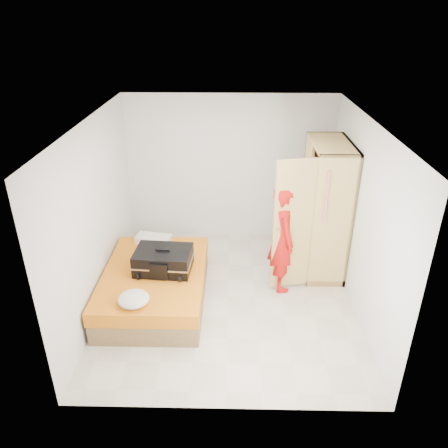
{
  "coord_description": "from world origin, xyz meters",
  "views": [
    {
      "loc": [
        0.06,
        -5.29,
        3.87
      ],
      "look_at": [
        -0.06,
        0.43,
        1.0
      ],
      "focal_mm": 35.0,
      "sensor_mm": 36.0,
      "label": 1
    }
  ],
  "objects_px": {
    "bed": "(155,285)",
    "person": "(283,238)",
    "round_cushion": "(134,299)",
    "suitcase": "(163,260)",
    "wardrobe": "(322,213)"
  },
  "relations": [
    {
      "from": "wardrobe",
      "to": "suitcase",
      "type": "xyz_separation_m",
      "value": [
        -2.36,
        -0.9,
        -0.34
      ]
    },
    {
      "from": "suitcase",
      "to": "round_cushion",
      "type": "height_order",
      "value": "suitcase"
    },
    {
      "from": "wardrobe",
      "to": "round_cushion",
      "type": "xyz_separation_m",
      "value": [
        -2.62,
        -1.7,
        -0.42
      ]
    },
    {
      "from": "bed",
      "to": "round_cushion",
      "type": "distance_m",
      "value": 0.84
    },
    {
      "from": "suitcase",
      "to": "round_cushion",
      "type": "xyz_separation_m",
      "value": [
        -0.26,
        -0.8,
        -0.08
      ]
    },
    {
      "from": "bed",
      "to": "person",
      "type": "relative_size",
      "value": 1.22
    },
    {
      "from": "suitcase",
      "to": "wardrobe",
      "type": "bearing_deg",
      "value": 25.03
    },
    {
      "from": "person",
      "to": "round_cushion",
      "type": "distance_m",
      "value": 2.3
    },
    {
      "from": "bed",
      "to": "suitcase",
      "type": "distance_m",
      "value": 0.43
    },
    {
      "from": "bed",
      "to": "wardrobe",
      "type": "bearing_deg",
      "value": 20.38
    },
    {
      "from": "round_cushion",
      "to": "bed",
      "type": "bearing_deg",
      "value": 80.96
    },
    {
      "from": "suitcase",
      "to": "person",
      "type": "bearing_deg",
      "value": 16.42
    },
    {
      "from": "person",
      "to": "round_cushion",
      "type": "height_order",
      "value": "person"
    },
    {
      "from": "bed",
      "to": "round_cushion",
      "type": "xyz_separation_m",
      "value": [
        -0.12,
        -0.77,
        0.32
      ]
    },
    {
      "from": "bed",
      "to": "suitcase",
      "type": "xyz_separation_m",
      "value": [
        0.14,
        0.03,
        0.4
      ]
    }
  ]
}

